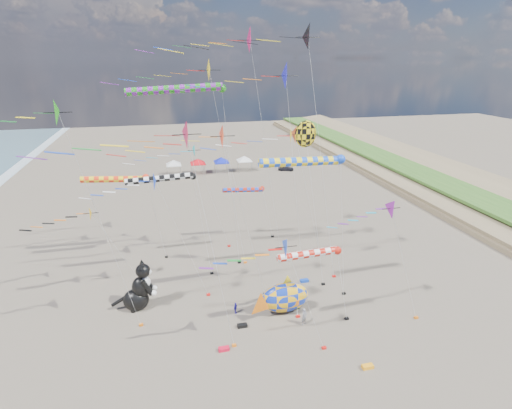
{
  "coord_description": "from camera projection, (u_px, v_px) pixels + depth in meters",
  "views": [
    {
      "loc": [
        -8.3,
        -22.29,
        23.07
      ],
      "look_at": [
        -0.01,
        12.0,
        10.1
      ],
      "focal_mm": 28.0,
      "sensor_mm": 36.0,
      "label": 1
    }
  ],
  "objects": [
    {
      "name": "child_blue",
      "position": [
        236.0,
        308.0,
        38.2
      ],
      "size": [
        0.61,
        0.72,
        1.15
      ],
      "primitive_type": "imported",
      "rotation": [
        0.0,
        0.0,
        0.98
      ],
      "color": "#3629BC",
      "rests_on": "ground"
    },
    {
      "name": "delta_kite_7",
      "position": [
        292.0,
        40.0,
        34.98
      ],
      "size": [
        16.38,
        2.53,
        26.15
      ],
      "color": "black",
      "rests_on": "ground"
    },
    {
      "name": "delta_kite_12",
      "position": [
        277.0,
        77.0,
        40.76
      ],
      "size": [
        14.09,
        3.03,
        22.99
      ],
      "color": "#1C1DC9",
      "rests_on": "ground"
    },
    {
      "name": "delta_kite_2",
      "position": [
        163.0,
        142.0,
        26.84
      ],
      "size": [
        13.5,
        2.29,
        19.22
      ],
      "color": "#C20936",
      "rests_on": "ground"
    },
    {
      "name": "cat_inflatable",
      "position": [
        137.0,
        285.0,
        38.39
      ],
      "size": [
        3.86,
        2.1,
        5.06
      ],
      "primitive_type": null,
      "rotation": [
        0.0,
        0.0,
        -0.06
      ],
      "color": "black",
      "rests_on": "ground"
    },
    {
      "name": "delta_kite_3",
      "position": [
        192.0,
        154.0,
        46.73
      ],
      "size": [
        10.24,
        1.72,
        13.77
      ],
      "color": "#0CC6C9",
      "rests_on": "ground"
    },
    {
      "name": "kite_bag_0",
      "position": [
        242.0,
        326.0,
        36.35
      ],
      "size": [
        0.9,
        0.44,
        0.3
      ],
      "primitive_type": "cube",
      "color": "black",
      "rests_on": "ground"
    },
    {
      "name": "delta_kite_10",
      "position": [
        77.0,
        216.0,
        39.93
      ],
      "size": [
        10.33,
        1.63,
        9.46
      ],
      "color": "gold",
      "rests_on": "ground"
    },
    {
      "name": "windsock_0",
      "position": [
        245.0,
        190.0,
        51.44
      ],
      "size": [
        6.89,
        0.64,
        7.46
      ],
      "color": "red",
      "rests_on": "ground"
    },
    {
      "name": "delta_kite_6",
      "position": [
        283.0,
        137.0,
        44.57
      ],
      "size": [
        13.79,
        2.29,
        16.23
      ],
      "color": "#D64A15",
      "rests_on": "ground"
    },
    {
      "name": "person_adult",
      "position": [
        304.0,
        316.0,
        36.53
      ],
      "size": [
        0.72,
        0.65,
        1.66
      ],
      "primitive_type": "imported",
      "rotation": [
        0.0,
        0.0,
        0.54
      ],
      "color": "slate",
      "rests_on": "ground"
    },
    {
      "name": "kite_bag_2",
      "position": [
        224.0,
        349.0,
        33.43
      ],
      "size": [
        0.9,
        0.44,
        0.3
      ],
      "primitive_type": "cube",
      "color": "red",
      "rests_on": "ground"
    },
    {
      "name": "kite_bag_1",
      "position": [
        368.0,
        367.0,
        31.53
      ],
      "size": [
        0.9,
        0.44,
        0.3
      ],
      "primitive_type": "cube",
      "color": "#FEA015",
      "rests_on": "ground"
    },
    {
      "name": "windsock_3",
      "position": [
        179.0,
        90.0,
        39.53
      ],
      "size": [
        11.19,
        0.84,
        20.6
      ],
      "color": "#1F8C19",
      "rests_on": "ground"
    },
    {
      "name": "windsock_1",
      "position": [
        305.0,
        162.0,
        35.41
      ],
      "size": [
        9.36,
        0.86,
        14.89
      ],
      "color": "blue",
      "rests_on": "ground"
    },
    {
      "name": "delta_kite_0",
      "position": [
        282.0,
        255.0,
        29.58
      ],
      "size": [
        9.33,
        1.92,
        10.62
      ],
      "color": "blue",
      "rests_on": "ground"
    },
    {
      "name": "delta_kite_1",
      "position": [
        202.0,
        73.0,
        39.37
      ],
      "size": [
        13.17,
        2.55,
        23.29
      ],
      "color": "yellow",
      "rests_on": "ground"
    },
    {
      "name": "windsock_5",
      "position": [
        118.0,
        179.0,
        44.51
      ],
      "size": [
        8.61,
        0.76,
        10.77
      ],
      "color": "#FF3315",
      "rests_on": "ground"
    },
    {
      "name": "delta_kite_9",
      "position": [
        389.0,
        217.0,
        32.99
      ],
      "size": [
        9.04,
        1.89,
        11.98
      ],
      "color": "#8A1899",
      "rests_on": "ground"
    },
    {
      "name": "kite_bag_3",
      "position": [
        304.0,
        281.0,
        43.7
      ],
      "size": [
        0.9,
        0.44,
        0.3
      ],
      "primitive_type": "cube",
      "color": "#113BB3",
      "rests_on": "ground"
    },
    {
      "name": "delta_kite_4",
      "position": [
        160.0,
        183.0,
        36.1
      ],
      "size": [
        9.39,
        2.02,
        13.76
      ],
      "color": "blue",
      "rests_on": "ground"
    },
    {
      "name": "windsock_4",
      "position": [
        312.0,
        254.0,
        34.07
      ],
      "size": [
        7.12,
        0.73,
        7.76
      ],
      "color": "red",
      "rests_on": "ground"
    },
    {
      "name": "windsock_2",
      "position": [
        163.0,
        179.0,
        40.38
      ],
      "size": [
        8.42,
        0.69,
        11.98
      ],
      "color": "black",
      "rests_on": "ground"
    },
    {
      "name": "angelfish_kite",
      "position": [
        304.0,
        135.0,
        38.99
      ],
      "size": [
        3.74,
        3.02,
        17.41
      ],
      "color": "yellow",
      "rests_on": "ground"
    },
    {
      "name": "child_green",
      "position": [
        299.0,
        304.0,
        38.77
      ],
      "size": [
        0.66,
        0.56,
        1.18
      ],
      "primitive_type": "imported",
      "rotation": [
        0.0,
        0.0,
        0.22
      ],
      "color": "#1C8637",
      "rests_on": "ground"
    },
    {
      "name": "ground",
      "position": [
        293.0,
        383.0,
        30.13
      ],
      "size": [
        260.0,
        260.0,
        0.0
      ],
      "primitive_type": "plane",
      "color": "brown",
      "rests_on": "ground"
    },
    {
      "name": "delta_kite_5",
      "position": [
        212.0,
        138.0,
        34.58
      ],
      "size": [
        12.93,
        2.37,
        18.04
      ],
      "color": "#FF2B0B",
      "rests_on": "ground"
    },
    {
      "name": "parked_car",
      "position": [
        286.0,
        168.0,
        86.77
      ],
      "size": [
        3.63,
        2.35,
        1.15
      ],
      "primitive_type": "imported",
      "rotation": [
        0.0,
        0.0,
        1.25
      ],
      "color": "#26262D",
      "rests_on": "ground"
    },
    {
      "name": "tent_row",
      "position": [
        210.0,
        159.0,
        84.11
      ],
      "size": [
        19.2,
        4.2,
        3.8
      ],
      "color": "silver",
      "rests_on": "ground"
    },
    {
      "name": "delta_kite_11",
      "position": [
        251.0,
        41.0,
        41.86
      ],
      "size": [
        14.45,
        3.08,
        26.51
      ],
      "color": "#CA145A",
      "rests_on": "ground"
    },
    {
      "name": "fish_inflatable",
      "position": [
        284.0,
        297.0,
        37.86
      ],
      "size": [
        6.23,
        3.0,
        4.06
      ],
      "color": "#1231B7",
      "rests_on": "ground"
    },
    {
      "name": "delta_kite_8",
      "position": [
        61.0,
        114.0,
        29.1
      ],
      "size": [
        10.15,
        2.12,
        20.6
      ],
      "color": "#209819",
      "rests_on": "ground"
    }
  ]
}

